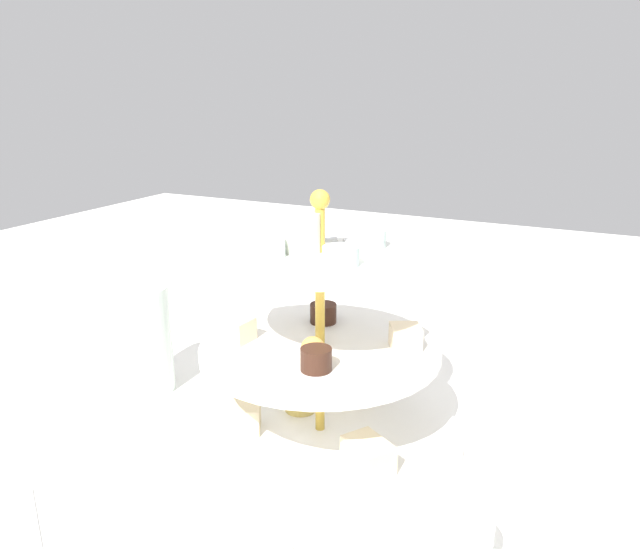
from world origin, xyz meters
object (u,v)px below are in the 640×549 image
object	(u,v)px
tiered_serving_stand	(319,366)
butter_knife_right	(32,544)
butter_knife_left	(379,337)
water_glass_tall_right	(144,339)

from	to	relation	value
tiered_serving_stand	butter_knife_right	bearing A→B (deg)	61.74
tiered_serving_stand	butter_knife_left	distance (m)	0.31
tiered_serving_stand	butter_knife_right	xyz separation A→B (m)	(0.14, 0.26, -0.08)
tiered_serving_stand	water_glass_tall_right	distance (m)	0.24
water_glass_tall_right	butter_knife_right	xyz separation A→B (m)	(-0.10, 0.27, -0.07)
water_glass_tall_right	butter_knife_left	bearing A→B (deg)	-125.19
tiered_serving_stand	water_glass_tall_right	size ratio (longest dim) A/B	2.26
water_glass_tall_right	butter_knife_right	size ratio (longest dim) A/B	0.80
butter_knife_right	tiered_serving_stand	bearing A→B (deg)	97.20
tiered_serving_stand	butter_knife_right	world-z (taller)	tiered_serving_stand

